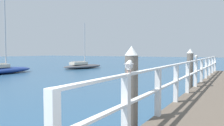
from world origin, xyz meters
TOP-DOWN VIEW (x-y plane):
  - pier_railing at (-1.14, 9.14)m, footprint 0.12×16.80m
  - dock_piling_near at (-1.52, 3.51)m, footprint 0.29×0.29m
  - dock_piling_far at (-1.52, 9.91)m, footprint 0.29×0.29m
  - seagull_foreground at (-1.15, 2.59)m, footprint 0.24×0.46m
  - seagull_background at (-1.14, 9.13)m, footprint 0.23×0.47m
  - boat_1 at (-15.55, 20.37)m, footprint 3.18×5.54m
  - boat_2 at (-18.01, 11.85)m, footprint 2.01×5.85m

SIDE VIEW (x-z plane):
  - boat_1 at x=-15.55m, z-range -2.34..2.97m
  - boat_2 at x=-18.01m, z-range -3.29..4.02m
  - dock_piling_near at x=-1.52m, z-range 0.01..2.13m
  - dock_piling_far at x=-1.52m, z-range 0.01..2.13m
  - pier_railing at x=-1.14m, z-range 0.65..1.77m
  - seagull_foreground at x=-1.15m, z-range 1.67..1.88m
  - seagull_background at x=-1.14m, z-range 1.67..1.88m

